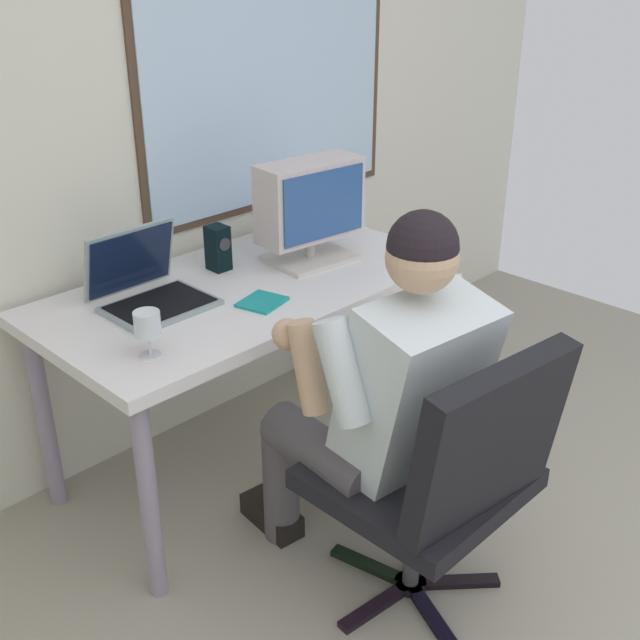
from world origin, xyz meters
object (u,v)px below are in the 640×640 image
desk (248,304)px  desk_speaker (218,248)px  laptop (146,285)px  office_chair (447,469)px  cd_case (262,302)px  crt_monitor (310,204)px  person_seated (383,394)px  wine_glass (148,326)px

desk → desk_speaker: bearing=86.0°
laptop → desk_speaker: laptop is taller
office_chair → cd_case: bearing=87.7°
crt_monitor → cd_case: crt_monitor is taller
office_chair → person_seated: (0.02, 0.26, 0.12)m
wine_glass → desk_speaker: desk_speaker is taller
laptop → wine_glass: laptop is taller
desk_speaker → cd_case: size_ratio=0.96×
office_chair → laptop: laptop is taller
person_seated → crt_monitor: (0.39, 0.69, 0.33)m
desk_speaker → cd_case: 0.35m
desk → office_chair: 0.97m
desk → cd_case: size_ratio=8.58×
person_seated → desk_speaker: size_ratio=7.47×
desk → office_chair: bearing=-96.5°
laptop → wine_glass: size_ratio=2.41×
desk → person_seated: (-0.08, -0.70, -0.03)m
laptop → crt_monitor: bearing=-9.9°
office_chair → person_seated: size_ratio=0.74×
office_chair → desk_speaker: desk_speaker is taller
person_seated → wine_glass: size_ratio=8.78×
desk → cd_case: (-0.08, -0.17, 0.09)m
office_chair → wine_glass: bearing=119.9°
crt_monitor → cd_case: bearing=-157.2°
office_chair → wine_glass: size_ratio=6.51×
wine_glass → cd_case: bearing=5.1°
office_chair → person_seated: person_seated is taller
office_chair → desk_speaker: (0.12, 1.12, 0.32)m
wine_glass → desk_speaker: bearing=34.2°
desk_speaker → office_chair: bearing=-96.1°
wine_glass → cd_case: wine_glass is taller
office_chair → wine_glass: 0.92m
person_seated → crt_monitor: person_seated is taller
person_seated → desk: bearing=83.1°
laptop → cd_case: 0.38m
laptop → desk_speaker: (0.35, 0.06, 0.02)m
wine_glass → desk: bearing=21.0°
laptop → desk_speaker: 0.35m
desk → office_chair: office_chair is taller
desk_speaker → wine_glass: bearing=-145.8°
desk → laptop: size_ratio=4.37×
desk → laptop: laptop is taller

